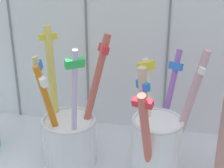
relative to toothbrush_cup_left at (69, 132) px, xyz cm
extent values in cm
cube|color=silver|center=(6.24, 0.47, -5.63)|extent=(64.00, 22.00, 2.00)
cube|color=white|center=(6.24, 12.47, 15.87)|extent=(64.00, 2.00, 45.00)
cube|color=gray|center=(-12.96, 11.37, 15.87)|extent=(0.30, 0.20, 45.00)
cube|color=gray|center=(-0.16, 11.37, 15.87)|extent=(0.30, 0.20, 45.00)
cube|color=gray|center=(12.64, 11.37, 15.87)|extent=(0.30, 0.20, 45.00)
cylinder|color=white|center=(0.09, -0.04, -1.28)|extent=(7.55, 7.55, 6.70)
torus|color=silver|center=(0.09, -0.04, 2.07)|extent=(7.68, 7.68, 0.50)
cylinder|color=#C45A4C|center=(3.09, 1.36, 4.83)|extent=(5.43, 4.06, 18.38)
cube|color=#E5333F|center=(4.63, 2.38, 11.95)|extent=(1.99, 2.35, 1.18)
cylinder|color=silver|center=(1.76, -2.54, 4.74)|extent=(2.69, 3.53, 18.06)
cube|color=green|center=(2.42, -3.53, 11.97)|extent=(2.49, 2.13, 1.19)
cylinder|color=#DACA75|center=(-2.31, -0.26, 3.52)|extent=(4.17, 1.64, 15.67)
cube|color=blue|center=(-3.57, -0.52, 9.91)|extent=(1.40, 2.71, 1.26)
cylinder|color=orange|center=(-1.48, -2.07, 3.44)|extent=(3.65, 3.75, 15.52)
cube|color=white|center=(-2.32, -2.95, 9.12)|extent=(2.52, 2.47, 1.31)
cylinder|color=#E7D260|center=(-2.76, 2.16, 5.15)|extent=(2.73, 3.49, 18.88)
cube|color=yellow|center=(-3.26, 2.96, 12.99)|extent=(2.52, 2.00, 0.91)
cylinder|color=white|center=(12.38, -0.04, -0.66)|extent=(6.82, 6.82, 7.94)
torus|color=silver|center=(12.38, -0.04, 3.31)|extent=(6.98, 6.98, 0.50)
cylinder|color=#945ECA|center=(13.38, 3.89, 3.50)|extent=(3.34, 5.76, 15.73)
cube|color=blue|center=(14.15, 5.48, 9.06)|extent=(2.15, 1.78, 1.22)
cylinder|color=#CE9BAA|center=(15.94, 0.31, 4.49)|extent=(4.84, 1.39, 17.66)
cube|color=white|center=(17.25, 0.41, 10.84)|extent=(0.98, 2.07, 0.94)
cylinder|color=beige|center=(10.93, -2.58, 3.80)|extent=(2.58, 2.47, 16.15)
cube|color=blue|center=(10.57, -2.90, 9.50)|extent=(1.90, 1.99, 1.07)
cylinder|color=#D16556|center=(11.37, -4.18, 2.85)|extent=(2.30, 6.09, 14.51)
cube|color=#E5333F|center=(10.94, -6.15, 8.83)|extent=(2.54, 1.57, 1.13)
cylinder|color=#F3E8AF|center=(11.05, 1.04, 3.45)|extent=(2.61, 2.73, 15.47)
cube|color=yellow|center=(10.39, 1.75, 10.20)|extent=(2.37, 2.30, 1.25)
camera|label=1|loc=(14.70, -42.35, 27.05)|focal=58.37mm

